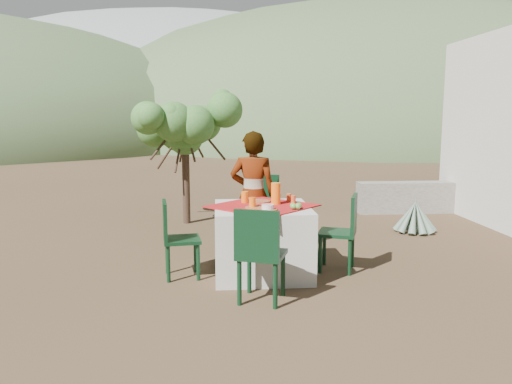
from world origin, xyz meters
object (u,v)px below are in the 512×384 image
at_px(table, 262,240).
at_px(chair_far, 260,208).
at_px(chair_left, 175,235).
at_px(chair_right, 344,229).
at_px(person, 253,195).
at_px(shrub_tree, 189,132).
at_px(agave, 415,217).
at_px(juice_pitcher, 276,193).
at_px(chair_near, 260,251).

relative_size(table, chair_far, 1.35).
distance_m(chair_far, chair_left, 1.53).
xyz_separation_m(table, chair_right, (0.91, 0.04, 0.10)).
bearing_deg(person, shrub_tree, -54.44).
xyz_separation_m(table, agave, (2.45, 1.80, -0.15)).
bearing_deg(person, chair_right, 159.43).
bearing_deg(chair_far, table, -72.37).
xyz_separation_m(table, chair_far, (0.07, 1.09, 0.15)).
height_order(person, juice_pitcher, person).
distance_m(table, agave, 3.04).
relative_size(agave, juice_pitcher, 2.84).
distance_m(person, shrub_tree, 2.37).
distance_m(chair_right, person, 1.19).
bearing_deg(chair_near, shrub_tree, -57.94).
distance_m(chair_near, person, 1.58).
xyz_separation_m(chair_far, person, (-0.12, -0.42, 0.24)).
height_order(chair_right, agave, chair_right).
bearing_deg(shrub_tree, chair_far, -59.15).
relative_size(chair_left, person, 0.54).
bearing_deg(agave, shrub_tree, 164.11).
bearing_deg(table, chair_left, -176.38).
distance_m(table, chair_right, 0.92).
bearing_deg(juice_pitcher, shrub_tree, 111.99).
bearing_deg(chair_left, agave, -69.00).
bearing_deg(chair_far, shrub_tree, 142.13).
relative_size(chair_far, shrub_tree, 0.52).
height_order(chair_far, chair_left, chair_far).
bearing_deg(table, person, 94.41).
bearing_deg(chair_near, juice_pitcher, -85.83).
relative_size(chair_right, agave, 1.29).
bearing_deg(agave, chair_far, -163.41).
xyz_separation_m(table, chair_left, (-0.94, -0.06, 0.08)).
bearing_deg(agave, chair_left, -151.25).
height_order(chair_far, chair_near, chair_far).
height_order(table, juice_pitcher, juice_pitcher).
bearing_deg(person, table, 107.19).
distance_m(chair_far, juice_pitcher, 1.08).
relative_size(table, chair_near, 1.45).
height_order(table, chair_near, chair_near).
height_order(chair_left, person, person).
relative_size(chair_near, chair_left, 1.08).
distance_m(chair_near, chair_right, 1.37).
xyz_separation_m(chair_far, shrub_tree, (-1.00, 1.67, 0.93)).
bearing_deg(chair_near, table, -77.32).
distance_m(table, shrub_tree, 3.11).
relative_size(table, juice_pitcher, 5.53).
distance_m(chair_right, shrub_tree, 3.43).
relative_size(person, agave, 2.31).
xyz_separation_m(chair_right, agave, (1.54, 1.76, -0.25)).
bearing_deg(person, juice_pitcher, 121.93).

